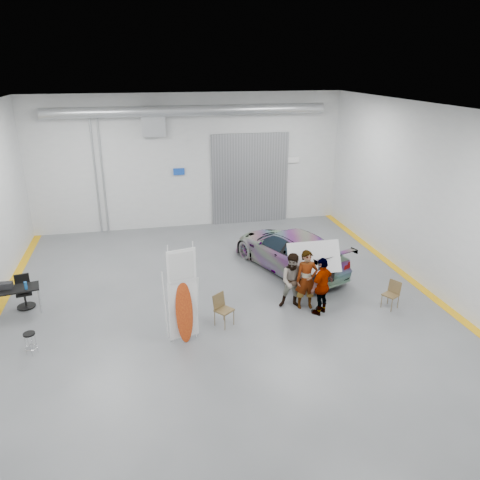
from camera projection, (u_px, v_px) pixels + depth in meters
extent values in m
plane|color=#56585C|center=(222.00, 306.00, 14.77)|extent=(16.00, 16.00, 0.00)
cube|color=silver|center=(434.00, 201.00, 15.09)|extent=(0.02, 16.00, 6.00)
cube|color=silver|center=(189.00, 162.00, 21.00)|extent=(14.00, 0.02, 6.00)
cube|color=silver|center=(323.00, 391.00, 6.40)|extent=(14.00, 0.02, 6.00)
cube|color=silver|center=(219.00, 110.00, 12.63)|extent=(14.00, 16.00, 0.02)
cube|color=gray|center=(250.00, 179.00, 21.81)|extent=(3.60, 0.12, 4.20)
cube|color=#999CA1|center=(153.00, 122.00, 19.99)|extent=(1.00, 0.50, 1.20)
cylinder|color=#999CA1|center=(189.00, 110.00, 19.63)|extent=(11.90, 0.44, 0.44)
cube|color=#1542AD|center=(179.00, 172.00, 20.97)|extent=(0.50, 0.04, 0.30)
cube|color=white|center=(292.00, 160.00, 21.92)|extent=(0.70, 0.04, 0.25)
cylinder|color=#999CA1|center=(103.00, 177.00, 20.35)|extent=(0.08, 0.08, 5.00)
cylinder|color=#999CA1|center=(96.00, 178.00, 20.29)|extent=(0.08, 0.08, 5.00)
cube|color=#DC9D0C|center=(417.00, 285.00, 16.13)|extent=(0.30, 16.00, 0.01)
imported|color=silver|center=(289.00, 250.00, 17.21)|extent=(3.69, 5.51, 1.48)
imported|color=#906B4E|center=(307.00, 280.00, 14.36)|extent=(0.73, 0.51, 1.90)
imported|color=slate|center=(294.00, 281.00, 14.39)|extent=(1.03, 0.88, 1.79)
imported|color=#935731|center=(322.00, 286.00, 14.02)|extent=(1.12, 0.98, 1.83)
cube|color=white|center=(182.00, 309.00, 12.61)|extent=(0.80, 0.20, 1.73)
ellipsoid|color=#D55312|center=(182.00, 312.00, 12.56)|extent=(0.52, 0.32, 1.82)
cube|color=white|center=(180.00, 266.00, 12.13)|extent=(0.77, 0.20, 0.91)
cylinder|color=white|center=(168.00, 295.00, 12.37)|extent=(0.02, 0.02, 2.88)
cylinder|color=white|center=(194.00, 292.00, 12.51)|extent=(0.02, 0.02, 2.88)
cube|color=brown|center=(224.00, 310.00, 13.51)|extent=(0.63, 0.63, 0.04)
cube|color=brown|center=(223.00, 299.00, 13.61)|extent=(0.42, 0.36, 0.44)
cube|color=brown|center=(391.00, 295.00, 14.49)|extent=(0.55, 0.56, 0.04)
cube|color=brown|center=(388.00, 286.00, 14.58)|extent=(0.28, 0.41, 0.40)
cylinder|color=black|center=(29.00, 334.00, 12.12)|extent=(0.30, 0.30, 0.04)
torus|color=silver|center=(31.00, 347.00, 12.27)|extent=(0.32, 0.32, 0.02)
cylinder|color=#999CA1|center=(37.00, 303.00, 14.09)|extent=(0.03, 0.03, 0.78)
cylinder|color=#999CA1|center=(40.00, 295.00, 14.59)|extent=(0.03, 0.03, 0.78)
cube|color=black|center=(16.00, 289.00, 14.08)|extent=(1.41, 0.89, 0.04)
cylinder|color=#185090|center=(26.00, 285.00, 13.99)|extent=(0.09, 0.09, 0.24)
cube|color=black|center=(6.00, 286.00, 14.03)|extent=(0.38, 0.24, 0.20)
cylinder|color=black|center=(26.00, 306.00, 14.66)|extent=(0.55, 0.55, 0.04)
cylinder|color=black|center=(25.00, 299.00, 14.57)|extent=(0.06, 0.06, 0.47)
cube|color=black|center=(24.00, 293.00, 14.49)|extent=(0.54, 0.54, 0.07)
cube|color=black|center=(24.00, 281.00, 14.58)|extent=(0.44, 0.15, 0.49)
cube|color=silver|center=(312.00, 254.00, 14.83)|extent=(1.73, 1.05, 0.04)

